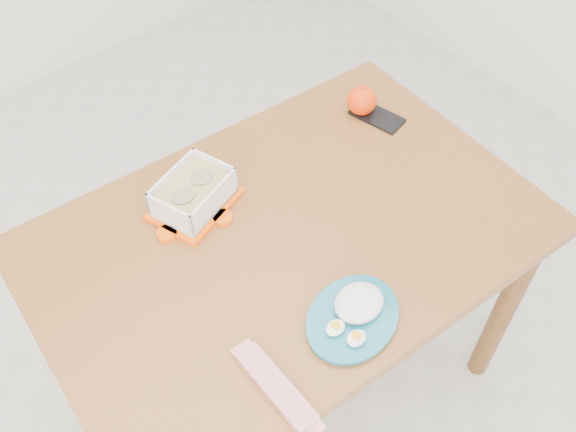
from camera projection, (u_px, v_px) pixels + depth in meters
ground at (251, 340)px, 2.15m from camera, size 3.50×3.50×0.00m
dining_table at (288, 259)px, 1.56m from camera, size 1.21×0.86×0.75m
food_container at (194, 194)px, 1.51m from camera, size 0.24×0.21×0.09m
orange_fruit at (362, 101)px, 1.73m from camera, size 0.08×0.08×0.08m
rice_plate at (355, 312)px, 1.32m from camera, size 0.27×0.27×0.06m
candy_bar at (276, 387)px, 1.23m from camera, size 0.05×0.20×0.02m
smartphone at (377, 117)px, 1.74m from camera, size 0.10×0.16×0.01m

